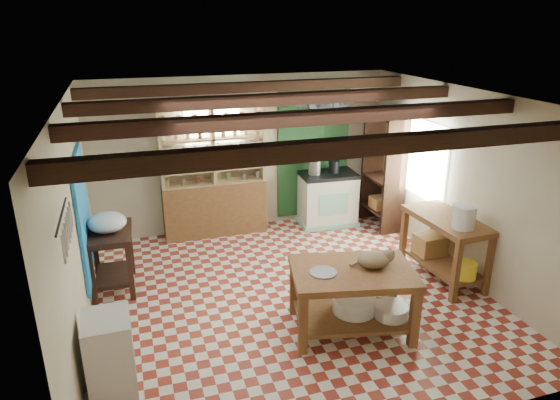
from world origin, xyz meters
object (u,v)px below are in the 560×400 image
object	(u,v)px
prep_table	(112,260)
right_counter	(444,248)
stove	(327,198)
white_cabinet	(110,353)
work_table	(351,300)
cat	(374,260)

from	to	relation	value
prep_table	right_counter	bearing A→B (deg)	-12.11
stove	white_cabinet	xyz separation A→B (m)	(-3.63, -3.26, -0.07)
work_table	stove	bearing A→B (deg)	84.45
work_table	white_cabinet	world-z (taller)	white_cabinet
work_table	stove	world-z (taller)	stove
work_table	white_cabinet	distance (m)	2.67
right_counter	cat	bearing A→B (deg)	-156.70
prep_table	right_counter	distance (m)	4.51
prep_table	right_counter	size ratio (longest dim) A/B	0.66
stove	prep_table	distance (m)	3.82
white_cabinet	cat	bearing A→B (deg)	2.63
prep_table	cat	distance (m)	3.45
stove	cat	world-z (taller)	cat
cat	white_cabinet	bearing A→B (deg)	-174.02
stove	prep_table	xyz separation A→B (m)	(-3.61, -1.25, -0.05)
work_table	white_cabinet	bearing A→B (deg)	-163.57
prep_table	white_cabinet	world-z (taller)	prep_table
stove	cat	size ratio (longest dim) A/B	2.46
prep_table	white_cabinet	xyz separation A→B (m)	(-0.02, -2.01, -0.02)
work_table	prep_table	world-z (taller)	prep_table
white_cabinet	right_counter	xyz separation A→B (m)	(4.40, 0.93, 0.06)
right_counter	white_cabinet	bearing A→B (deg)	-170.96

